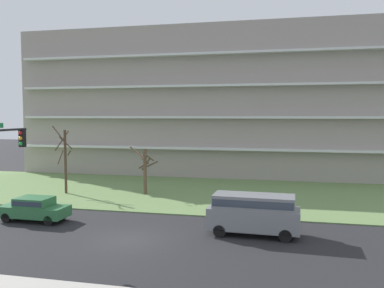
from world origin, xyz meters
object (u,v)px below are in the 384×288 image
object	(u,v)px
tree_far_left	(65,158)
van_gray_near_left	(254,211)
tree_left	(145,168)
sedan_green_center_left	(35,208)

from	to	relation	value
tree_far_left	van_gray_near_left	bearing A→B (deg)	-26.93
tree_far_left	van_gray_near_left	size ratio (longest dim) A/B	1.14
tree_left	sedan_green_center_left	world-z (taller)	tree_left
tree_left	sedan_green_center_left	distance (m)	10.74
tree_left	van_gray_near_left	bearing A→B (deg)	-44.35
van_gray_near_left	tree_far_left	bearing A→B (deg)	-24.56
van_gray_near_left	sedan_green_center_left	xyz separation A→B (m)	(-14.19, 0.00, -0.52)
tree_far_left	sedan_green_center_left	world-z (taller)	tree_far_left
tree_far_left	tree_left	xyz separation A→B (m)	(6.96, 1.17, -0.86)
tree_left	sedan_green_center_left	bearing A→B (deg)	-113.18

